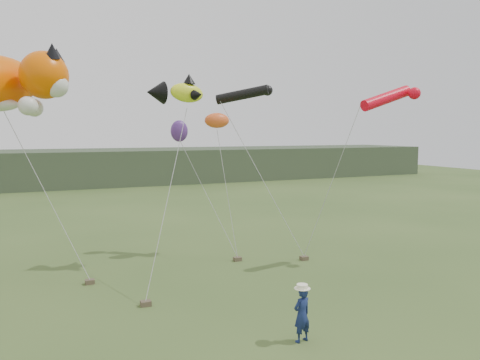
{
  "coord_description": "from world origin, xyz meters",
  "views": [
    {
      "loc": [
        -6.23,
        -13.04,
        6.13
      ],
      "look_at": [
        0.79,
        3.0,
        4.32
      ],
      "focal_mm": 35.0,
      "sensor_mm": 36.0,
      "label": 1
    }
  ],
  "objects": [
    {
      "name": "ground",
      "position": [
        0.0,
        0.0,
        0.0
      ],
      "size": [
        120.0,
        120.0,
        0.0
      ],
      "primitive_type": "plane",
      "color": "#385123",
      "rests_on": "ground"
    },
    {
      "name": "headland",
      "position": [
        -3.11,
        44.69,
        1.92
      ],
      "size": [
        90.0,
        13.0,
        4.0
      ],
      "color": "#2D3D28",
      "rests_on": "ground"
    },
    {
      "name": "festival_attendant",
      "position": [
        0.7,
        -1.71,
        0.82
      ],
      "size": [
        0.67,
        0.52,
        1.64
      ],
      "primitive_type": "imported",
      "rotation": [
        0.0,
        0.0,
        3.37
      ],
      "color": "navy",
      "rests_on": "ground"
    },
    {
      "name": "sandbag_anchors",
      "position": [
        -1.57,
        5.05,
        0.09
      ],
      "size": [
        14.09,
        4.32,
        0.19
      ],
      "color": "brown",
      "rests_on": "ground"
    },
    {
      "name": "cat_kite",
      "position": [
        -7.45,
        8.58,
        8.13
      ],
      "size": [
        6.86,
        5.55,
        3.09
      ],
      "color": "#EC5C00",
      "rests_on": "ground"
    },
    {
      "name": "fish_kite",
      "position": [
        -0.39,
        7.53,
        7.91
      ],
      "size": [
        2.69,
        1.78,
        1.36
      ],
      "color": "#E1F122",
      "rests_on": "ground"
    },
    {
      "name": "tube_kites",
      "position": [
        6.25,
        6.03,
        7.85
      ],
      "size": [
        7.81,
        6.36,
        1.44
      ],
      "color": "black",
      "rests_on": "ground"
    },
    {
      "name": "misc_kites",
      "position": [
        1.29,
        9.18,
        6.45
      ],
      "size": [
        2.57,
        2.09,
        1.42
      ],
      "color": "#F15A23",
      "rests_on": "ground"
    }
  ]
}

